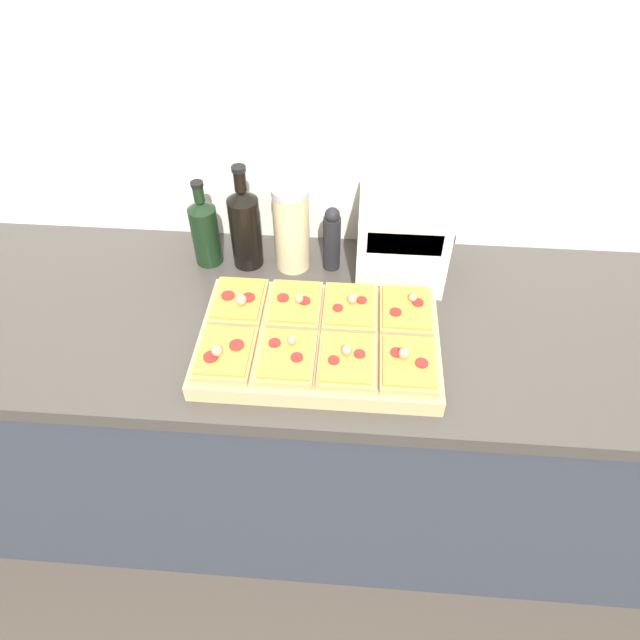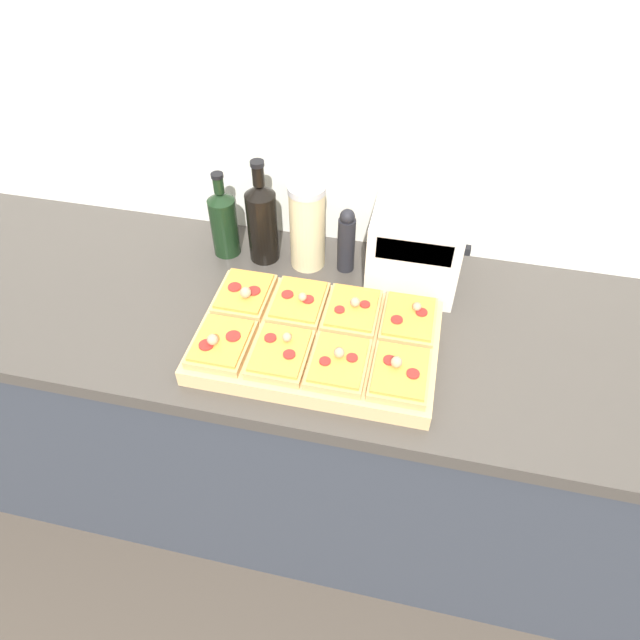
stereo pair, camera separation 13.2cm
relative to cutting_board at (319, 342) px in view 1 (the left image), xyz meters
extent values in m
plane|color=#4C4238|center=(-0.06, -0.22, -0.90)|extent=(12.00, 12.00, 0.00)
cube|color=silver|center=(-0.06, 0.46, 0.35)|extent=(6.00, 0.06, 2.50)
cube|color=#333842|center=(-0.06, 0.10, -0.48)|extent=(2.60, 0.64, 0.84)
cube|color=#423D38|center=(-0.06, 0.10, -0.04)|extent=(2.63, 0.67, 0.04)
cube|color=tan|center=(0.00, 0.00, 0.00)|extent=(0.55, 0.35, 0.04)
cube|color=tan|center=(-0.20, 0.08, 0.03)|extent=(0.12, 0.16, 0.02)
cube|color=orange|center=(-0.20, 0.08, 0.05)|extent=(0.11, 0.14, 0.01)
cylinder|color=maroon|center=(-0.23, 0.09, 0.05)|extent=(0.03, 0.03, 0.00)
cylinder|color=maroon|center=(-0.18, 0.08, 0.05)|extent=(0.03, 0.03, 0.00)
sphere|color=tan|center=(-0.19, 0.06, 0.06)|extent=(0.03, 0.03, 0.03)
cube|color=tan|center=(-0.07, 0.08, 0.03)|extent=(0.12, 0.16, 0.02)
cube|color=orange|center=(-0.07, 0.08, 0.05)|extent=(0.11, 0.14, 0.01)
cylinder|color=maroon|center=(-0.09, 0.09, 0.05)|extent=(0.03, 0.03, 0.00)
cylinder|color=maroon|center=(-0.04, 0.08, 0.05)|extent=(0.03, 0.03, 0.00)
sphere|color=tan|center=(-0.05, 0.08, 0.06)|extent=(0.02, 0.02, 0.02)
cube|color=tan|center=(0.07, 0.08, 0.03)|extent=(0.12, 0.16, 0.02)
cube|color=orange|center=(0.07, 0.08, 0.05)|extent=(0.11, 0.14, 0.01)
cylinder|color=maroon|center=(0.04, 0.06, 0.05)|extent=(0.02, 0.02, 0.00)
cylinder|color=maroon|center=(0.09, 0.09, 0.05)|extent=(0.02, 0.02, 0.00)
sphere|color=tan|center=(0.07, 0.09, 0.06)|extent=(0.02, 0.02, 0.02)
cube|color=tan|center=(0.20, 0.08, 0.03)|extent=(0.12, 0.16, 0.02)
cube|color=orange|center=(0.20, 0.08, 0.05)|extent=(0.11, 0.14, 0.01)
cylinder|color=maroon|center=(0.17, 0.06, 0.05)|extent=(0.03, 0.03, 0.00)
cylinder|color=maroon|center=(0.23, 0.10, 0.05)|extent=(0.03, 0.03, 0.00)
sphere|color=tan|center=(0.22, 0.10, 0.06)|extent=(0.02, 0.02, 0.02)
cube|color=tan|center=(-0.20, -0.08, 0.03)|extent=(0.12, 0.16, 0.02)
cube|color=orange|center=(-0.20, -0.08, 0.05)|extent=(0.11, 0.14, 0.01)
cylinder|color=maroon|center=(-0.23, -0.11, 0.05)|extent=(0.03, 0.03, 0.00)
cylinder|color=maroon|center=(-0.18, -0.07, 0.05)|extent=(0.03, 0.03, 0.00)
sphere|color=tan|center=(-0.21, -0.10, 0.06)|extent=(0.03, 0.03, 0.03)
cube|color=tan|center=(-0.07, -0.08, 0.03)|extent=(0.12, 0.16, 0.02)
cube|color=orange|center=(-0.07, -0.08, 0.05)|extent=(0.11, 0.14, 0.01)
cylinder|color=maroon|center=(-0.09, -0.06, 0.05)|extent=(0.03, 0.03, 0.00)
cylinder|color=maroon|center=(-0.04, -0.10, 0.05)|extent=(0.03, 0.03, 0.00)
sphere|color=tan|center=(-0.06, -0.06, 0.06)|extent=(0.02, 0.02, 0.02)
cube|color=tan|center=(0.07, -0.08, 0.03)|extent=(0.12, 0.16, 0.02)
cube|color=orange|center=(0.07, -0.08, 0.05)|extent=(0.11, 0.14, 0.01)
cylinder|color=maroon|center=(0.04, -0.10, 0.05)|extent=(0.03, 0.03, 0.00)
cylinder|color=maroon|center=(0.09, -0.08, 0.05)|extent=(0.03, 0.03, 0.00)
sphere|color=tan|center=(0.07, -0.08, 0.06)|extent=(0.02, 0.02, 0.02)
cube|color=tan|center=(0.20, -0.08, 0.03)|extent=(0.12, 0.16, 0.02)
cube|color=orange|center=(0.20, -0.08, 0.05)|extent=(0.11, 0.14, 0.01)
cylinder|color=maroon|center=(0.17, -0.07, 0.05)|extent=(0.03, 0.03, 0.00)
cylinder|color=maroon|center=(0.23, -0.09, 0.05)|extent=(0.03, 0.03, 0.00)
sphere|color=tan|center=(0.19, -0.08, 0.06)|extent=(0.02, 0.02, 0.02)
cylinder|color=black|center=(-0.33, 0.30, 0.06)|extent=(0.07, 0.07, 0.17)
cone|color=black|center=(-0.33, 0.30, 0.16)|extent=(0.07, 0.07, 0.02)
cylinder|color=black|center=(-0.33, 0.30, 0.19)|extent=(0.03, 0.03, 0.04)
cylinder|color=black|center=(-0.33, 0.30, 0.22)|extent=(0.03, 0.03, 0.01)
cylinder|color=black|center=(-0.22, 0.30, 0.08)|extent=(0.08, 0.08, 0.20)
cone|color=black|center=(-0.22, 0.30, 0.19)|extent=(0.08, 0.08, 0.03)
cylinder|color=black|center=(-0.22, 0.30, 0.23)|extent=(0.03, 0.03, 0.05)
cylinder|color=black|center=(-0.22, 0.30, 0.27)|extent=(0.04, 0.04, 0.01)
cylinder|color=beige|center=(-0.09, 0.30, 0.09)|extent=(0.09, 0.09, 0.22)
cylinder|color=#B2B2B7|center=(-0.09, 0.30, 0.21)|extent=(0.10, 0.10, 0.02)
cylinder|color=black|center=(0.01, 0.30, 0.06)|extent=(0.05, 0.05, 0.16)
sphere|color=black|center=(0.01, 0.30, 0.15)|extent=(0.04, 0.04, 0.04)
cube|color=beige|center=(0.19, 0.30, 0.09)|extent=(0.22, 0.22, 0.22)
cube|color=black|center=(0.19, 0.19, 0.15)|extent=(0.18, 0.01, 0.06)
cube|color=black|center=(0.31, 0.30, 0.10)|extent=(0.02, 0.02, 0.02)
camera|label=1|loc=(0.07, -0.90, 0.98)|focal=32.00mm
camera|label=2|loc=(0.20, -0.88, 0.98)|focal=32.00mm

